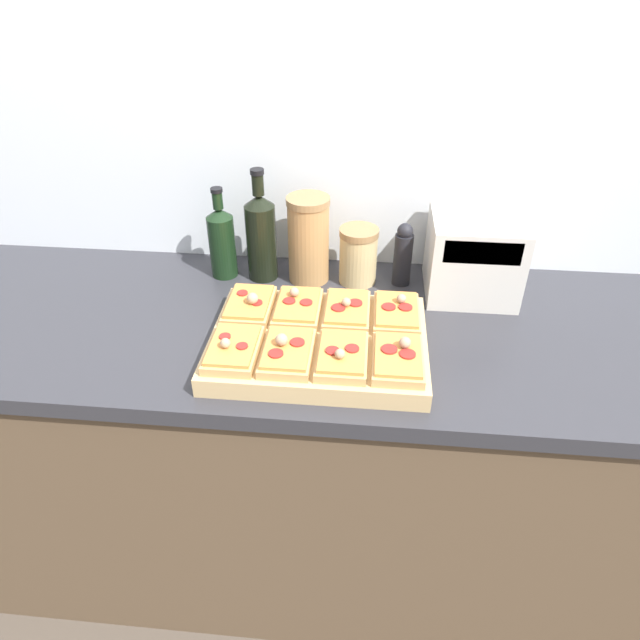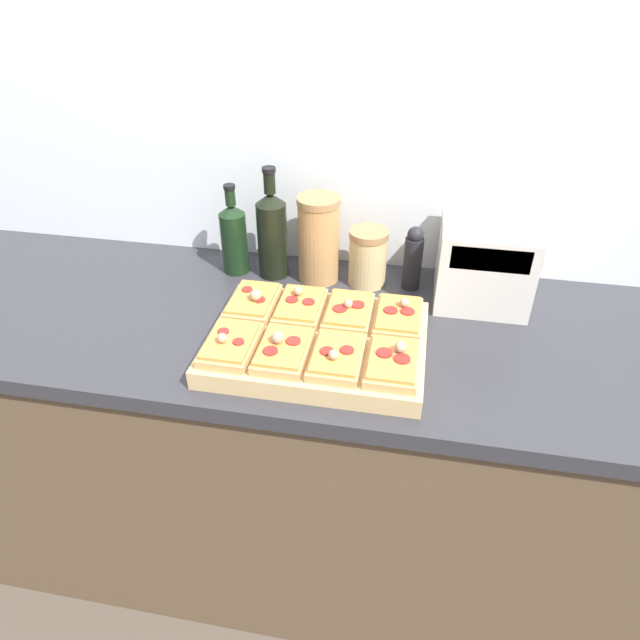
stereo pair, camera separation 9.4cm
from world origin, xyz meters
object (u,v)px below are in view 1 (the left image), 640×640
(olive_oil_bottle, at_px, (222,241))
(toaster_oven, at_px, (473,255))
(cutting_board, at_px, (319,343))
(pepper_mill, at_px, (403,255))
(grain_jar_short, at_px, (358,255))
(grain_jar_tall, at_px, (309,239))
(wine_bottle, at_px, (261,235))

(olive_oil_bottle, height_order, toaster_oven, olive_oil_bottle)
(olive_oil_bottle, bearing_deg, cutting_board, -47.79)
(toaster_oven, bearing_deg, pepper_mill, 172.71)
(pepper_mill, distance_m, toaster_oven, 0.18)
(olive_oil_bottle, distance_m, pepper_mill, 0.48)
(cutting_board, distance_m, grain_jar_short, 0.33)
(grain_jar_tall, bearing_deg, cutting_board, -79.70)
(grain_jar_tall, distance_m, toaster_oven, 0.43)
(wine_bottle, bearing_deg, olive_oil_bottle, 180.00)
(wine_bottle, bearing_deg, grain_jar_short, 0.00)
(wine_bottle, xyz_separation_m, grain_jar_short, (0.26, 0.00, -0.05))
(cutting_board, height_order, grain_jar_short, grain_jar_short)
(wine_bottle, bearing_deg, pepper_mill, 0.00)
(cutting_board, relative_size, grain_jar_tall, 2.04)
(pepper_mill, bearing_deg, cutting_board, -120.65)
(olive_oil_bottle, bearing_deg, grain_jar_short, 0.00)
(toaster_oven, bearing_deg, grain_jar_tall, 176.97)
(cutting_board, xyz_separation_m, olive_oil_bottle, (-0.29, 0.32, 0.08))
(wine_bottle, relative_size, toaster_oven, 1.21)
(grain_jar_short, distance_m, pepper_mill, 0.12)
(cutting_board, xyz_separation_m, wine_bottle, (-0.18, 0.32, 0.10))
(grain_jar_short, relative_size, toaster_oven, 0.61)
(grain_jar_tall, height_order, grain_jar_short, grain_jar_tall)
(grain_jar_short, bearing_deg, pepper_mill, 0.00)
(olive_oil_bottle, height_order, pepper_mill, olive_oil_bottle)
(grain_jar_tall, relative_size, grain_jar_short, 1.52)
(cutting_board, bearing_deg, grain_jar_tall, 100.30)
(cutting_board, relative_size, toaster_oven, 1.91)
(pepper_mill, bearing_deg, olive_oil_bottle, -180.00)
(olive_oil_bottle, relative_size, pepper_mill, 1.44)
(wine_bottle, distance_m, grain_jar_short, 0.26)
(grain_jar_short, xyz_separation_m, toaster_oven, (0.29, -0.02, 0.03))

